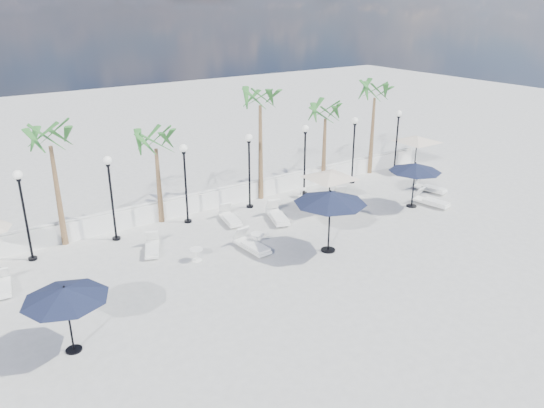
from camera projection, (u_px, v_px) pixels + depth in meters
ground at (332, 254)px, 22.24m from camera, size 100.00×100.00×0.00m
balustrade at (240, 193)px, 27.86m from camera, size 26.00×0.30×1.01m
lamppost_0 at (23, 203)px, 20.85m from camera, size 0.36×0.36×3.84m
lamppost_1 at (110, 187)px, 22.69m from camera, size 0.36×0.36×3.84m
lamppost_2 at (185, 173)px, 24.52m from camera, size 0.36×0.36×3.84m
lamppost_3 at (249, 161)px, 26.36m from camera, size 0.36×0.36×3.84m
lamppost_4 at (305, 150)px, 28.19m from camera, size 0.36×0.36×3.84m
lamppost_5 at (354, 141)px, 30.03m from camera, size 0.36×0.36×3.84m
lamppost_6 at (397, 133)px, 31.86m from camera, size 0.36×0.36×3.84m
palm_0 at (50, 143)px, 21.52m from camera, size 2.60×2.60×5.50m
palm_1 at (156, 146)px, 24.16m from camera, size 2.60×2.60×4.70m
palm_2 at (260, 103)px, 26.66m from camera, size 2.60×2.60×6.10m
palm_3 at (325, 116)px, 29.33m from camera, size 2.60×2.60×4.90m
palm_4 at (375, 96)px, 30.99m from camera, size 2.60×2.60×5.70m
lounger_0 at (152, 247)px, 22.31m from camera, size 1.20×1.82×0.65m
lounger_1 at (3, 286)px, 19.34m from camera, size 0.75×1.69×0.61m
lounger_2 at (230, 218)px, 25.32m from camera, size 0.94×1.96×0.71m
lounger_3 at (252, 245)px, 22.50m from camera, size 0.79×2.05×0.75m
lounger_4 at (277, 216)px, 25.51m from camera, size 1.28×2.17×0.77m
lounger_5 at (345, 200)px, 27.49m from camera, size 1.19×2.06×0.73m
lounger_6 at (430, 187)px, 29.40m from camera, size 1.02×1.98×0.71m
lounger_7 at (431, 201)px, 27.42m from camera, size 0.98×2.03×0.73m
side_table_0 at (196, 254)px, 21.55m from camera, size 0.54×0.54×0.53m
side_table_1 at (257, 238)px, 22.87m from camera, size 0.58×0.58×0.57m
side_table_2 at (302, 192)px, 28.55m from camera, size 0.49×0.49×0.48m
parasol_navy_left at (65, 294)px, 15.40m from camera, size 2.55×2.55×2.25m
parasol_navy_mid at (330, 198)px, 21.66m from camera, size 3.05×3.05×2.73m
parasol_navy_right at (415, 168)px, 26.60m from camera, size 2.66×2.66×2.38m
parasol_cream_sq_a at (330, 172)px, 26.27m from camera, size 4.33×4.33×2.13m
parasol_cream_sq_b at (418, 137)px, 32.55m from camera, size 4.57×4.57×2.29m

